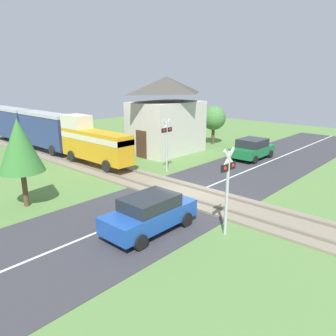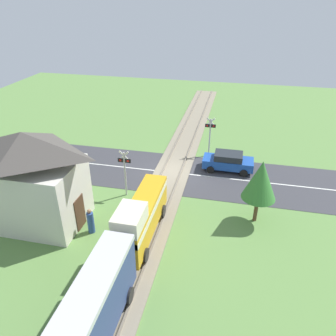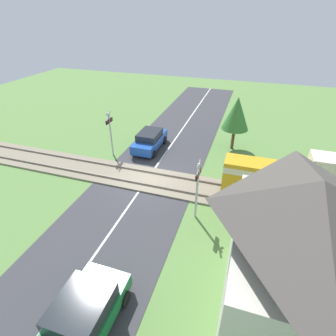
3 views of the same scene
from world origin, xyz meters
The scene contains 10 objects.
ground_plane centered at (0.00, 0.00, 0.00)m, with size 60.00×60.00×0.00m, color #5B8442.
road_surface centered at (0.00, 0.00, 0.01)m, with size 48.00×6.40×0.02m.
track_bed centered at (0.00, 0.00, 0.07)m, with size 2.80×48.00×0.24m.
car_near_crossing centered at (-4.27, -1.44, 0.78)m, with size 3.97×1.84×1.48m.
car_far_side centered at (9.37, 1.44, 0.79)m, with size 3.75×2.05×1.53m.
crossing_signal_west_approach centered at (-2.49, -3.82, 2.20)m, with size 0.90×0.18×3.46m.
crossing_signal_east_approach centered at (2.49, 3.82, 2.20)m, with size 0.90×0.18×3.46m.
station_building centered at (6.83, 7.81, 2.93)m, with size 6.06×4.18×6.01m.
pedestrian_by_station centered at (3.21, 8.13, 0.74)m, with size 0.40×0.40×1.63m.
tree_roadside_hedge centered at (-6.37, 4.83, 2.93)m, with size 2.06×2.06×4.19m.
Camera 3 is at (13.24, 5.72, 9.74)m, focal length 28.00 mm.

